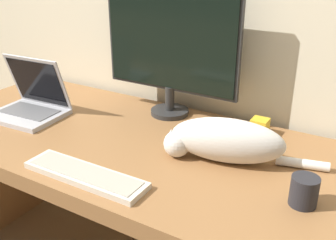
% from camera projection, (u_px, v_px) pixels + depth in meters
% --- Properties ---
extents(desk, '(1.75, 0.79, 0.74)m').
position_uv_depth(desk, '(124.00, 169.00, 1.57)').
color(desk, olive).
rests_on(desk, ground_plane).
extents(monitor, '(0.61, 0.17, 0.56)m').
position_uv_depth(monitor, '(170.00, 44.00, 1.61)').
color(monitor, '#282828').
rests_on(monitor, desk).
extents(laptop, '(0.31, 0.26, 0.25)m').
position_uv_depth(laptop, '(31.00, 104.00, 1.70)').
color(laptop, '#B7B7BC').
rests_on(laptop, desk).
extents(external_keyboard, '(0.43, 0.11, 0.02)m').
position_uv_depth(external_keyboard, '(85.00, 175.00, 1.24)').
color(external_keyboard, beige).
rests_on(external_keyboard, desk).
extents(cat, '(0.53, 0.23, 0.15)m').
position_uv_depth(cat, '(225.00, 140.00, 1.32)').
color(cat, silver).
rests_on(cat, desk).
extents(coffee_mug, '(0.08, 0.08, 0.09)m').
position_uv_depth(coffee_mug, '(304.00, 191.00, 1.10)').
color(coffee_mug, '#232328').
rests_on(coffee_mug, desk).
extents(small_toy, '(0.06, 0.06, 0.06)m').
position_uv_depth(small_toy, '(260.00, 127.00, 1.53)').
color(small_toy, gold).
rests_on(small_toy, desk).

